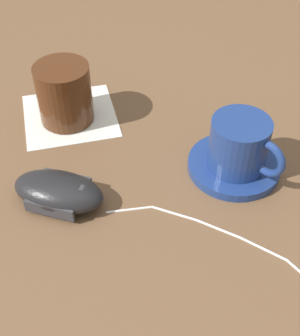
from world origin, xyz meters
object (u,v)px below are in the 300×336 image
(saucer, at_px, (234,165))
(coffee_cup, at_px, (240,145))
(computer_mouse, at_px, (59,191))
(drinking_glass, at_px, (64,94))

(saucer, distance_m, coffee_cup, 0.04)
(computer_mouse, xyz_separation_m, drinking_glass, (-0.05, -0.16, 0.03))
(coffee_cup, relative_size, computer_mouse, 0.79)
(computer_mouse, relative_size, drinking_glass, 1.48)
(coffee_cup, bearing_deg, computer_mouse, -6.13)
(saucer, height_order, drinking_glass, drinking_glass)
(drinking_glass, bearing_deg, coffee_cup, 134.98)
(saucer, relative_size, drinking_glass, 1.41)
(saucer, relative_size, coffee_cup, 1.20)
(computer_mouse, bearing_deg, coffee_cup, 173.87)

